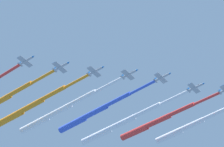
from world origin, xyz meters
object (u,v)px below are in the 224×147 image
Objects in this scene: jet_starboard_mid at (56,113)px; jet_port_inner at (156,122)px; jet_lead at (190,126)px; jet_starboard_inner at (119,124)px; jet_port_outer at (30,107)px; jet_port_mid at (93,113)px.

jet_port_inner is at bearing -23.99° from jet_starboard_mid.
jet_lead is at bearing -23.57° from jet_starboard_mid.
jet_starboard_mid is (-31.74, 11.54, 3.00)m from jet_starboard_inner.
jet_lead is at bearing -26.76° from jet_starboard_inner.
jet_starboard_inner is at bearing 153.24° from jet_lead.
jet_port_outer is at bearing 159.35° from jet_lead.
jet_port_mid is at bearing -17.76° from jet_port_outer.
jet_port_mid reaches higher than jet_starboard_mid.
jet_starboard_inner is (-16.91, 10.11, -1.62)m from jet_port_inner.
jet_port_inner is 19.77m from jet_starboard_inner.
jet_starboard_mid is at bearing 156.01° from jet_port_inner.
jet_lead is at bearing -22.49° from jet_port_mid.
jet_port_mid is at bearing 157.45° from jet_port_inner.
jet_port_inner is at bearing -30.87° from jet_starboard_inner.
jet_port_inner is 0.96× the size of jet_port_mid.
jet_lead reaches higher than jet_starboard_inner.
jet_starboard_mid reaches higher than jet_port_inner.
jet_lead is 0.97× the size of jet_port_inner.
jet_starboard_inner is 47.79m from jet_port_outer.
jet_lead is at bearing -20.65° from jet_port_outer.
jet_port_outer is (-31.66, 10.14, -1.84)m from jet_port_mid.
jet_port_inner reaches higher than jet_starboard_inner.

